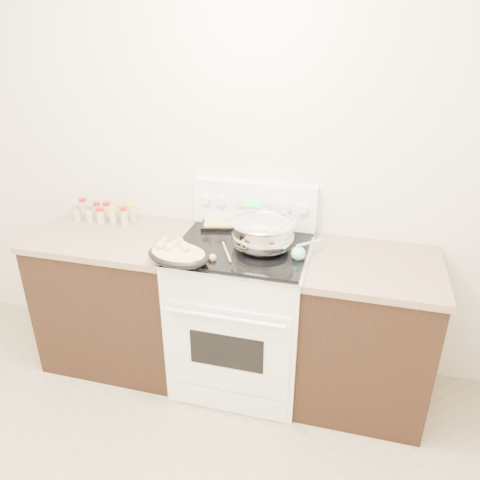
% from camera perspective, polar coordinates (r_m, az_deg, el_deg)
% --- Properties ---
extents(counter_left, '(0.93, 0.67, 0.92)m').
position_cam_1_polar(counter_left, '(3.18, -14.42, -6.67)').
color(counter_left, black).
rests_on(counter_left, ground).
extents(counter_right, '(0.73, 0.67, 0.92)m').
position_cam_1_polar(counter_right, '(2.85, 14.95, -10.96)').
color(counter_right, black).
rests_on(counter_right, ground).
extents(kitchen_range, '(0.78, 0.73, 1.22)m').
position_cam_1_polar(kitchen_range, '(2.89, 0.28, -8.72)').
color(kitchen_range, white).
rests_on(kitchen_range, ground).
extents(mixing_bowl, '(0.45, 0.45, 0.21)m').
position_cam_1_polar(mixing_bowl, '(2.59, 2.81, 0.70)').
color(mixing_bowl, silver).
rests_on(mixing_bowl, kitchen_range).
extents(roasting_pan, '(0.40, 0.32, 0.11)m').
position_cam_1_polar(roasting_pan, '(2.48, -7.58, -1.69)').
color(roasting_pan, black).
rests_on(roasting_pan, kitchen_range).
extents(baking_sheet, '(0.41, 0.33, 0.06)m').
position_cam_1_polar(baking_sheet, '(2.93, -0.97, 2.39)').
color(baking_sheet, black).
rests_on(baking_sheet, kitchen_range).
extents(wooden_spoon, '(0.13, 0.23, 0.04)m').
position_cam_1_polar(wooden_spoon, '(2.52, -2.76, -1.92)').
color(wooden_spoon, tan).
rests_on(wooden_spoon, kitchen_range).
extents(blue_ladle, '(0.15, 0.25, 0.10)m').
position_cam_1_polar(blue_ladle, '(2.53, 7.31, -1.47)').
color(blue_ladle, '#8ECAD4').
rests_on(blue_ladle, kitchen_range).
extents(spice_jars, '(0.39, 0.14, 0.13)m').
position_cam_1_polar(spice_jars, '(3.13, -16.23, 3.23)').
color(spice_jars, '#BFB28C').
rests_on(spice_jars, counter_left).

